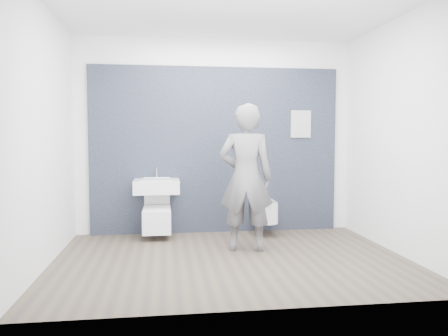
{
  "coord_description": "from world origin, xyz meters",
  "views": [
    {
      "loc": [
        -0.74,
        -4.84,
        1.38
      ],
      "look_at": [
        0.0,
        0.6,
        1.0
      ],
      "focal_mm": 35.0,
      "sensor_mm": 36.0,
      "label": 1
    }
  ],
  "objects": [
    {
      "name": "toilet_square",
      "position": [
        -0.86,
        1.17,
        0.28
      ],
      "size": [
        0.38,
        0.55,
        0.74
      ],
      "color": "white",
      "rests_on": "ground"
    },
    {
      "name": "visitor",
      "position": [
        0.24,
        0.36,
        0.9
      ],
      "size": [
        0.73,
        0.55,
        1.79
      ],
      "primitive_type": "imported",
      "rotation": [
        0.0,
        0.0,
        2.93
      ],
      "color": "slate",
      "rests_on": "ground"
    },
    {
      "name": "info_placard",
      "position": [
        1.26,
        1.43,
        0.0
      ],
      "size": [
        0.3,
        0.03,
        0.4
      ],
      "primitive_type": "cube",
      "color": "white",
      "rests_on": "ground"
    },
    {
      "name": "toilet_rounded",
      "position": [
        0.67,
        1.17,
        0.33
      ],
      "size": [
        0.32,
        0.54,
        0.29
      ],
      "color": "white",
      "rests_on": "ground"
    },
    {
      "name": "ground",
      "position": [
        0.0,
        0.0,
        0.0
      ],
      "size": [
        4.0,
        4.0,
        0.0
      ],
      "primitive_type": "plane",
      "color": "brown",
      "rests_on": "ground"
    },
    {
      "name": "tile_wall",
      "position": [
        0.0,
        1.47,
        0.0
      ],
      "size": [
        3.6,
        0.06,
        2.4
      ],
      "primitive_type": "cube",
      "color": "black",
      "rests_on": "ground"
    },
    {
      "name": "washbasin",
      "position": [
        -0.86,
        1.21,
        0.72
      ],
      "size": [
        0.62,
        0.46,
        0.46
      ],
      "color": "white",
      "rests_on": "ground"
    },
    {
      "name": "room_shell",
      "position": [
        0.0,
        0.0,
        1.74
      ],
      "size": [
        4.0,
        4.0,
        4.0
      ],
      "color": "white",
      "rests_on": "ground"
    }
  ]
}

